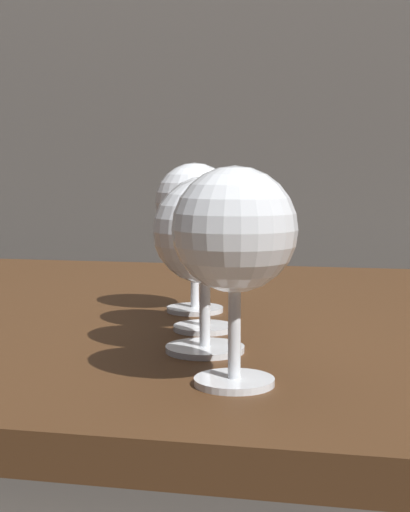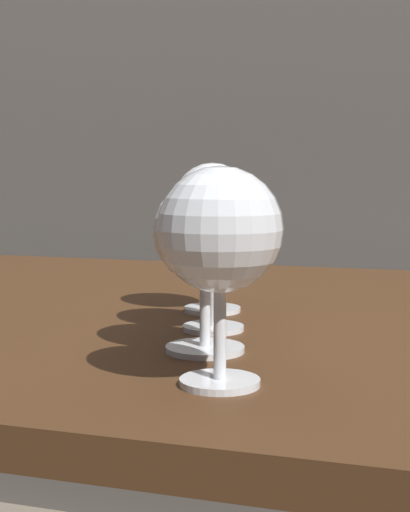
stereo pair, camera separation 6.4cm
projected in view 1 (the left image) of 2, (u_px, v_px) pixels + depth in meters
The scene contains 5 objects.
dining_table at pixel (181, 388), 0.86m from camera, with size 1.30×0.81×0.71m.
wine_glass_cabernet at pixel (235, 232), 0.54m from camera, with size 0.09×0.09×0.15m.
wine_glass_port at pixel (205, 235), 0.64m from camera, with size 0.09×0.09×0.14m.
wine_glass_rose at pixel (204, 224), 0.73m from camera, with size 0.08×0.08×0.15m.
wine_glass_white at pixel (195, 205), 0.82m from camera, with size 0.08×0.08×0.16m.
Camera 1 is at (0.20, -0.81, 0.86)m, focal length 54.57 mm.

